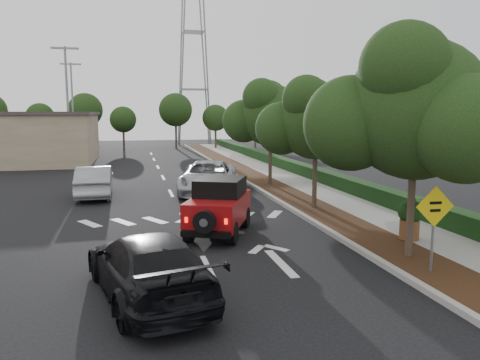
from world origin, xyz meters
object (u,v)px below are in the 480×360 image
object	(u,v)px
black_suv_oncoming	(148,266)
speed_hump_sign	(434,217)
red_jeep	(220,205)
silver_suv_ahead	(209,177)

from	to	relation	value
black_suv_oncoming	speed_hump_sign	distance (m)	7.07
red_jeep	speed_hump_sign	world-z (taller)	speed_hump_sign
red_jeep	silver_suv_ahead	bearing A→B (deg)	107.11
silver_suv_ahead	speed_hump_sign	size ratio (longest dim) A/B	2.68
black_suv_oncoming	speed_hump_sign	size ratio (longest dim) A/B	2.30
red_jeep	speed_hump_sign	bearing A→B (deg)	-27.01
speed_hump_sign	silver_suv_ahead	bearing A→B (deg)	106.66
silver_suv_ahead	speed_hump_sign	world-z (taller)	speed_hump_sign
black_suv_oncoming	speed_hump_sign	world-z (taller)	speed_hump_sign
black_suv_oncoming	speed_hump_sign	bearing A→B (deg)	165.48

